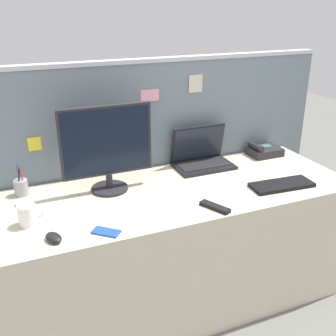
{
  "coord_description": "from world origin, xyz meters",
  "views": [
    {
      "loc": [
        -0.81,
        -1.88,
        1.73
      ],
      "look_at": [
        0.0,
        0.05,
        0.87
      ],
      "focal_mm": 43.36,
      "sensor_mm": 36.0,
      "label": 1
    }
  ],
  "objects": [
    {
      "name": "desk_phone",
      "position": [
        0.81,
        0.27,
        0.78
      ],
      "size": [
        0.22,
        0.16,
        0.09
      ],
      "color": "#232328",
      "rests_on": "desk"
    },
    {
      "name": "pen_cup",
      "position": [
        -0.77,
        0.27,
        0.79
      ],
      "size": [
        0.07,
        0.07,
        0.18
      ],
      "color": "#99999E",
      "rests_on": "desk"
    },
    {
      "name": "cell_phone_blue_case",
      "position": [
        -0.45,
        -0.29,
        0.75
      ],
      "size": [
        0.14,
        0.13,
        0.01
      ],
      "primitive_type": "cube",
      "rotation": [
        0.0,
        0.0,
        0.85
      ],
      "color": "blue",
      "rests_on": "desk"
    },
    {
      "name": "ground_plane",
      "position": [
        0.0,
        0.0,
        0.0
      ],
      "size": [
        10.0,
        10.0,
        0.0
      ],
      "primitive_type": "plane",
      "color": "slate"
    },
    {
      "name": "coffee_mug",
      "position": [
        -0.77,
        -0.07,
        0.8
      ],
      "size": [
        0.12,
        0.09,
        0.1
      ],
      "color": "white",
      "rests_on": "desk"
    },
    {
      "name": "tv_remote",
      "position": [
        0.12,
        -0.28,
        0.76
      ],
      "size": [
        0.11,
        0.17,
        0.02
      ],
      "primitive_type": "cube",
      "rotation": [
        0.0,
        0.0,
        0.44
      ],
      "color": "black",
      "rests_on": "desk"
    },
    {
      "name": "keyboard_main",
      "position": [
        0.6,
        -0.19,
        0.76
      ],
      "size": [
        0.37,
        0.17,
        0.02
      ],
      "primitive_type": "cube",
      "rotation": [
        0.0,
        0.0,
        -0.07
      ],
      "color": "black",
      "rests_on": "desk"
    },
    {
      "name": "cubicle_divider",
      "position": [
        -0.0,
        0.42,
        0.71
      ],
      "size": [
        2.44,
        0.08,
        1.42
      ],
      "color": "slate",
      "rests_on": "ground_plane"
    },
    {
      "name": "desk",
      "position": [
        0.0,
        0.0,
        0.37
      ],
      "size": [
        2.08,
        0.75,
        0.75
      ],
      "primitive_type": "cube",
      "color": "beige",
      "rests_on": "ground_plane"
    },
    {
      "name": "laptop",
      "position": [
        0.33,
        0.28,
        0.81
      ],
      "size": [
        0.37,
        0.23,
        0.25
      ],
      "color": "black",
      "rests_on": "desk"
    },
    {
      "name": "computer_mouse_right_hand",
      "position": [
        -0.68,
        -0.26,
        0.76
      ],
      "size": [
        0.09,
        0.11,
        0.03
      ],
      "primitive_type": "ellipsoid",
      "rotation": [
        0.0,
        0.0,
        0.35
      ],
      "color": "black",
      "rests_on": "desk"
    },
    {
      "name": "desktop_monitor",
      "position": [
        -0.31,
        0.16,
        1.01
      ],
      "size": [
        0.5,
        0.2,
        0.48
      ],
      "color": "#232328",
      "rests_on": "desk"
    }
  ]
}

